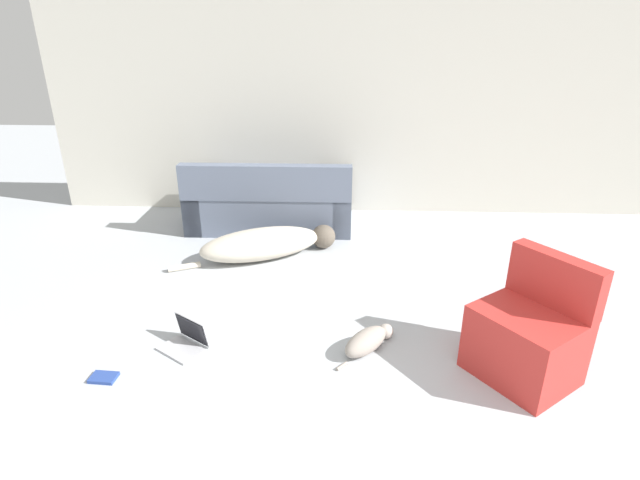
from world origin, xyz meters
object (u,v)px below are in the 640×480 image
(book_green, at_px, (529,314))
(side_chair, at_px, (529,336))
(couch, at_px, (271,204))
(cat, at_px, (368,340))
(dog, at_px, (266,243))
(book_blue, at_px, (104,378))
(laptop_open, at_px, (187,338))

(book_green, bearing_deg, side_chair, -111.72)
(book_green, relative_size, side_chair, 0.32)
(couch, distance_m, cat, 2.61)
(dog, distance_m, side_chair, 2.66)
(couch, distance_m, side_chair, 3.32)
(dog, xyz_separation_m, cat, (0.97, -1.54, -0.06))
(cat, distance_m, book_blue, 1.82)
(couch, bearing_deg, laptop_open, 82.75)
(dog, bearing_deg, side_chair, -65.11)
(book_blue, bearing_deg, couch, 75.15)
(book_green, relative_size, book_blue, 1.48)
(couch, height_order, side_chair, side_chair)
(book_green, xyz_separation_m, book_blue, (-3.10, -0.95, 0.00))
(couch, bearing_deg, side_chair, 128.02)
(dog, distance_m, book_blue, 2.11)
(laptop_open, height_order, book_blue, laptop_open)
(couch, xyz_separation_m, cat, (1.03, -2.39, -0.19))
(couch, xyz_separation_m, side_chair, (2.06, -2.59, 0.03))
(couch, relative_size, laptop_open, 4.60)
(side_chair, bearing_deg, cat, -138.58)
(book_green, bearing_deg, couch, 141.98)
(dog, height_order, book_blue, dog)
(laptop_open, xyz_separation_m, book_blue, (-0.46, -0.39, -0.06))
(cat, height_order, book_green, cat)
(cat, height_order, laptop_open, laptop_open)
(couch, bearing_deg, dog, 93.78)
(dog, bearing_deg, couch, 70.36)
(book_blue, distance_m, side_chair, 2.83)
(dog, height_order, cat, dog)
(book_blue, height_order, side_chair, side_chair)
(book_green, bearing_deg, dog, 156.41)
(couch, relative_size, dog, 1.13)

